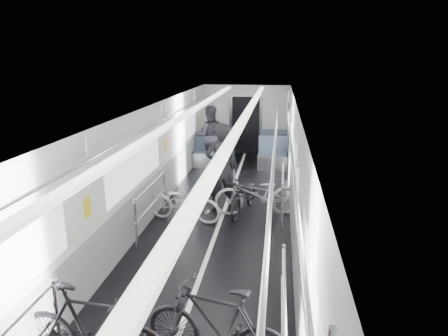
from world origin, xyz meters
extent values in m
cube|color=black|center=(0.00, 0.00, 0.00)|extent=(3.00, 14.00, 0.01)
cube|color=white|center=(0.00, 0.00, 2.40)|extent=(3.00, 14.00, 0.02)
cube|color=silver|center=(-1.50, 0.00, 1.20)|extent=(0.02, 14.00, 2.40)
cube|color=silver|center=(1.50, 0.00, 1.20)|extent=(0.02, 14.00, 2.40)
cube|color=silver|center=(0.00, 7.00, 1.20)|extent=(3.00, 0.02, 2.40)
cube|color=white|center=(0.00, 0.00, 0.01)|extent=(0.08, 13.80, 0.01)
cube|color=slate|center=(-1.47, 0.00, 0.45)|extent=(0.01, 13.90, 0.90)
cube|color=slate|center=(1.47, 0.00, 0.45)|extent=(0.01, 13.90, 0.90)
cube|color=white|center=(-1.47, 0.00, 1.40)|extent=(0.01, 10.80, 0.75)
cube|color=white|center=(1.47, 0.00, 1.40)|extent=(0.01, 10.80, 0.75)
cube|color=white|center=(-0.55, 0.00, 2.34)|extent=(0.14, 13.40, 0.05)
cube|color=white|center=(0.55, 0.00, 2.34)|extent=(0.14, 13.40, 0.05)
cube|color=black|center=(0.00, 6.94, 1.00)|extent=(0.95, 0.10, 2.00)
imported|color=black|center=(-0.78, -3.45, 0.53)|extent=(1.79, 0.63, 1.06)
imported|color=#B8B8BD|center=(-0.77, 0.76, 0.42)|extent=(1.68, 0.81, 0.85)
imported|color=black|center=(0.56, -3.21, 0.52)|extent=(1.80, 0.85, 1.05)
imported|color=#A1A0A5|center=(0.75, 1.29, 0.49)|extent=(1.96, 0.98, 0.98)
imported|color=black|center=(0.46, 1.36, 0.41)|extent=(0.89, 1.64, 0.82)
imported|color=black|center=(-0.06, 1.46, 1.00)|extent=(0.84, 0.67, 2.00)
imported|color=#2D2A32|center=(-0.99, 5.26, 0.94)|extent=(1.05, 0.90, 1.88)
camera|label=1|loc=(1.15, -6.91, 3.42)|focal=32.00mm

